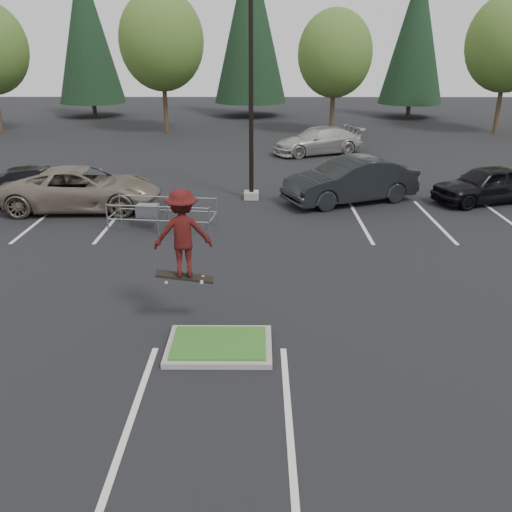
{
  "coord_description": "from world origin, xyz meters",
  "views": [
    {
      "loc": [
        0.84,
        -9.92,
        5.96
      ],
      "look_at": [
        0.76,
        1.5,
        1.52
      ],
      "focal_mm": 38.0,
      "sensor_mm": 36.0,
      "label": 1
    }
  ],
  "objects_px": {
    "decid_c": "(335,57)",
    "car_l_black": "(42,184)",
    "car_r_charc": "(350,181)",
    "car_r_black": "(487,184)",
    "decid_d": "(508,46)",
    "light_pole": "(251,84)",
    "conif_c": "(416,34)",
    "cart_corral": "(151,211)",
    "conif_a": "(86,31)",
    "decid_b": "(162,44)",
    "car_far_silver": "(319,141)",
    "conif_b": "(250,22)",
    "skateboarder": "(182,234)",
    "car_l_tan": "(83,189)"
  },
  "relations": [
    {
      "from": "decid_c",
      "to": "car_l_black",
      "type": "xyz_separation_m",
      "value": [
        -13.99,
        -18.33,
        -4.53
      ]
    },
    {
      "from": "car_r_charc",
      "to": "car_r_black",
      "type": "relative_size",
      "value": 1.24
    },
    {
      "from": "decid_d",
      "to": "car_l_black",
      "type": "bearing_deg",
      "value": -144.07
    },
    {
      "from": "light_pole",
      "to": "decid_d",
      "type": "bearing_deg",
      "value": 46.35
    },
    {
      "from": "car_l_black",
      "to": "conif_c",
      "type": "bearing_deg",
      "value": -57.37
    },
    {
      "from": "decid_c",
      "to": "cart_corral",
      "type": "height_order",
      "value": "decid_c"
    },
    {
      "from": "conif_a",
      "to": "car_r_charc",
      "type": "xyz_separation_m",
      "value": [
        18.5,
        -28.5,
        -6.21
      ]
    },
    {
      "from": "decid_b",
      "to": "conif_c",
      "type": "relative_size",
      "value": 0.77
    },
    {
      "from": "car_l_black",
      "to": "car_r_black",
      "type": "xyz_separation_m",
      "value": [
        18.0,
        0.0,
        0.03
      ]
    },
    {
      "from": "decid_c",
      "to": "car_r_charc",
      "type": "relative_size",
      "value": 1.55
    },
    {
      "from": "decid_c",
      "to": "conif_c",
      "type": "bearing_deg",
      "value": 50.36
    },
    {
      "from": "conif_c",
      "to": "car_far_silver",
      "type": "relative_size",
      "value": 2.35
    },
    {
      "from": "conif_a",
      "to": "car_r_black",
      "type": "xyz_separation_m",
      "value": [
        24.0,
        -28.5,
        -6.35
      ]
    },
    {
      "from": "car_far_silver",
      "to": "decid_d",
      "type": "bearing_deg",
      "value": 98.69
    },
    {
      "from": "conif_b",
      "to": "car_r_black",
      "type": "xyz_separation_m",
      "value": [
        10.0,
        -29.0,
        -7.1
      ]
    },
    {
      "from": "conif_a",
      "to": "skateboarder",
      "type": "relative_size",
      "value": 6.16
    },
    {
      "from": "decid_d",
      "to": "skateboarder",
      "type": "bearing_deg",
      "value": -122.65
    },
    {
      "from": "skateboarder",
      "to": "car_l_tan",
      "type": "distance_m",
      "value": 10.81
    },
    {
      "from": "cart_corral",
      "to": "decid_b",
      "type": "bearing_deg",
      "value": 104.5
    },
    {
      "from": "skateboarder",
      "to": "conif_c",
      "type": "bearing_deg",
      "value": -119.6
    },
    {
      "from": "car_r_charc",
      "to": "skateboarder",
      "type": "bearing_deg",
      "value": -49.69
    },
    {
      "from": "decid_d",
      "to": "skateboarder",
      "type": "distance_m",
      "value": 35.03
    },
    {
      "from": "skateboarder",
      "to": "car_r_black",
      "type": "bearing_deg",
      "value": -144.39
    },
    {
      "from": "decid_b",
      "to": "car_l_black",
      "type": "relative_size",
      "value": 1.94
    },
    {
      "from": "conif_b",
      "to": "cart_corral",
      "type": "xyz_separation_m",
      "value": [
        -2.9,
        -32.45,
        -7.21
      ]
    },
    {
      "from": "decid_b",
      "to": "conif_a",
      "type": "xyz_separation_m",
      "value": [
        -7.99,
        9.47,
        1.05
      ]
    },
    {
      "from": "car_r_charc",
      "to": "decid_c",
      "type": "bearing_deg",
      "value": 152.46
    },
    {
      "from": "decid_c",
      "to": "car_r_charc",
      "type": "bearing_deg",
      "value": -94.65
    },
    {
      "from": "conif_a",
      "to": "cart_corral",
      "type": "bearing_deg",
      "value": -70.85
    },
    {
      "from": "cart_corral",
      "to": "car_l_black",
      "type": "distance_m",
      "value": 6.16
    },
    {
      "from": "car_l_black",
      "to": "car_far_silver",
      "type": "bearing_deg",
      "value": -68.76
    },
    {
      "from": "conif_c",
      "to": "car_l_black",
      "type": "height_order",
      "value": "conif_c"
    },
    {
      "from": "conif_c",
      "to": "conif_a",
      "type": "bearing_deg",
      "value": 178.98
    },
    {
      "from": "car_l_black",
      "to": "car_l_tan",
      "type": "bearing_deg",
      "value": -137.85
    },
    {
      "from": "skateboarder",
      "to": "car_r_charc",
      "type": "relative_size",
      "value": 0.39
    },
    {
      "from": "light_pole",
      "to": "conif_b",
      "type": "relative_size",
      "value": 0.7
    },
    {
      "from": "cart_corral",
      "to": "conif_b",
      "type": "bearing_deg",
      "value": 91.52
    },
    {
      "from": "decid_b",
      "to": "skateboarder",
      "type": "distance_m",
      "value": 30.23
    },
    {
      "from": "conif_b",
      "to": "car_l_black",
      "type": "bearing_deg",
      "value": -105.42
    },
    {
      "from": "car_r_black",
      "to": "car_far_silver",
      "type": "relative_size",
      "value": 0.82
    },
    {
      "from": "light_pole",
      "to": "cart_corral",
      "type": "xyz_separation_m",
      "value": [
        -3.4,
        -3.95,
        -3.92
      ]
    },
    {
      "from": "car_r_charc",
      "to": "car_far_silver",
      "type": "xyz_separation_m",
      "value": [
        -0.18,
        10.5,
        -0.12
      ]
    },
    {
      "from": "decid_b",
      "to": "decid_c",
      "type": "relative_size",
      "value": 1.15
    },
    {
      "from": "skateboarder",
      "to": "light_pole",
      "type": "bearing_deg",
      "value": -105.33
    },
    {
      "from": "light_pole",
      "to": "decid_d",
      "type": "height_order",
      "value": "light_pole"
    },
    {
      "from": "car_l_tan",
      "to": "car_l_black",
      "type": "xyz_separation_m",
      "value": [
        -2.03,
        1.11,
        -0.1
      ]
    },
    {
      "from": "car_r_charc",
      "to": "car_r_black",
      "type": "xyz_separation_m",
      "value": [
        5.5,
        0.0,
        -0.15
      ]
    },
    {
      "from": "conif_b",
      "to": "light_pole",
      "type": "bearing_deg",
      "value": -88.99
    },
    {
      "from": "light_pole",
      "to": "car_l_tan",
      "type": "xyz_separation_m",
      "value": [
        -6.47,
        -1.61,
        -3.74
      ]
    },
    {
      "from": "car_r_charc",
      "to": "car_far_silver",
      "type": "distance_m",
      "value": 10.5
    }
  ]
}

